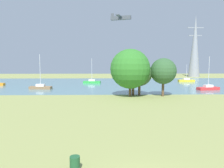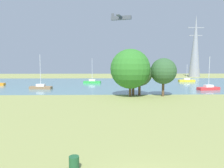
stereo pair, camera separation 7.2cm
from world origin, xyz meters
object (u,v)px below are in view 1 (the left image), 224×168
Objects in this scene: tree_east_near at (163,71)px; light_aircraft at (121,18)px; tree_west_near at (130,69)px; electricity_pylon at (195,46)px; sailboat_red at (208,88)px; sailboat_yellow at (186,80)px; litter_bin at (75,163)px; sailboat_green at (92,82)px; tree_east_far at (133,66)px; sailboat_brown at (41,87)px; tree_west_far at (139,74)px.

light_aircraft is at bearing 99.66° from tree_east_near.
electricity_pylon reaches higher than tree_west_near.
sailboat_yellow is (2.41, 19.24, -0.02)m from sailboat_red.
sailboat_green reaches higher than litter_bin.
tree_east_far is 56.91m from electricity_pylon.
sailboat_red is at bearing -3.79° from sailboat_brown.
tree_west_near is (-17.61, -8.37, 4.31)m from sailboat_red.
tree_west_near is 58.15m from electricity_pylon.
sailboat_red is 19.97m from tree_west_near.
sailboat_green is 0.29× the size of electricity_pylon.
sailboat_yellow reaches higher than litter_bin.
tree_west_near is 35.22m from light_aircraft.
tree_west_far is 34.67m from light_aircraft.
tree_east_near is at bearing -117.33° from electricity_pylon.
sailboat_red is 1.07× the size of tree_east_near.
sailboat_yellow is at bearing 23.59° from sailboat_brown.
tree_west_far is 0.74× the size of light_aircraft.
tree_east_far is at bearing -122.30° from electricity_pylon.
tree_west_far is 56.44m from electricity_pylon.
sailboat_brown is 0.93× the size of tree_west_near.
light_aircraft reaches higher than tree_east_near.
sailboat_red is 34.91m from light_aircraft.
sailboat_green is 0.92× the size of sailboat_brown.
sailboat_red is (25.75, -15.44, 0.00)m from sailboat_green.
sailboat_yellow is 27.77m from light_aircraft.
sailboat_yellow is at bearing 53.93° from tree_east_far.
tree_west_near is (5.79, 25.58, 4.37)m from litter_bin.
light_aircraft is at bearing 48.20° from sailboat_brown.
sailboat_red is 17.77m from tree_west_far.
tree_east_near is 0.27× the size of electricity_pylon.
sailboat_brown is 22.77m from tree_west_far.
sailboat_brown is 22.04m from tree_east_far.
electricity_pylon is (10.81, 21.15, 11.64)m from sailboat_yellow.
tree_west_far is (-18.25, -26.54, 3.46)m from sailboat_yellow.
sailboat_yellow is 0.63× the size of tree_west_near.
light_aircraft is (-17.22, 23.58, 19.14)m from sailboat_red.
tree_east_near is at bearing 2.78° from tree_west_near.
tree_west_far reaches higher than sailboat_yellow.
tree_east_far is (-19.38, -26.60, 4.75)m from sailboat_yellow.
electricity_pylon is at bearing 57.69° from tree_west_near.
light_aircraft reaches higher than tree_east_far.
sailboat_green is at bearing -147.38° from electricity_pylon.
electricity_pylon is (38.98, 24.94, 11.62)m from sailboat_green.
electricity_pylon is (30.84, 48.76, 7.31)m from tree_west_near.
tree_east_far reaches higher than tree_west_far.
sailboat_green reaches higher than sailboat_yellow.
electricity_pylon is (30.19, 47.75, 6.89)m from tree_east_far.
light_aircraft is (-19.63, 4.34, 19.16)m from sailboat_yellow.
litter_bin is 0.10× the size of light_aircraft.
sailboat_green is 22.48m from light_aircraft.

